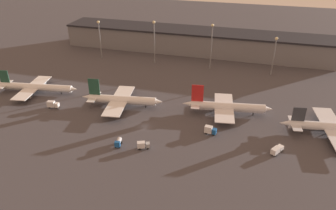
# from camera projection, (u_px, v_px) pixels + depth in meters

# --- Properties ---
(ground) EXTENTS (600.00, 600.00, 0.00)m
(ground) POSITION_uv_depth(u_px,v_px,m) (145.00, 126.00, 150.22)
(ground) COLOR #423F44
(terminal_building) EXTENTS (191.69, 25.91, 16.42)m
(terminal_building) POSITION_uv_depth(u_px,v_px,m) (194.00, 41.00, 238.20)
(terminal_building) COLOR slate
(terminal_building) RESTS_ON ground
(airplane_0) EXTENTS (48.33, 32.07, 12.42)m
(airplane_0) POSITION_uv_depth(u_px,v_px,m) (35.00, 87.00, 179.81)
(airplane_0) COLOR white
(airplane_0) RESTS_ON ground
(airplane_1) EXTENTS (42.08, 34.45, 14.42)m
(airplane_1) POSITION_uv_depth(u_px,v_px,m) (121.00, 100.00, 165.79)
(airplane_1) COLOR white
(airplane_1) RESTS_ON ground
(airplane_2) EXTENTS (43.81, 30.75, 14.51)m
(airplane_2) POSITION_uv_depth(u_px,v_px,m) (227.00, 107.00, 159.03)
(airplane_2) COLOR silver
(airplane_2) RESTS_ON ground
(service_vehicle_0) EXTENTS (5.54, 3.92, 3.19)m
(service_vehicle_0) POSITION_uv_depth(u_px,v_px,m) (143.00, 145.00, 134.24)
(service_vehicle_0) COLOR #9EA3A8
(service_vehicle_0) RESTS_ON ground
(service_vehicle_1) EXTENTS (5.37, 6.86, 2.97)m
(service_vehicle_1) POSITION_uv_depth(u_px,v_px,m) (277.00, 150.00, 131.40)
(service_vehicle_1) COLOR white
(service_vehicle_1) RESTS_ON ground
(service_vehicle_2) EXTENTS (3.03, 5.21, 3.10)m
(service_vehicle_2) POSITION_uv_depth(u_px,v_px,m) (118.00, 142.00, 136.09)
(service_vehicle_2) COLOR #195199
(service_vehicle_2) RESTS_ON ground
(service_vehicle_3) EXTENTS (6.05, 2.89, 3.71)m
(service_vehicle_3) POSITION_uv_depth(u_px,v_px,m) (53.00, 104.00, 164.90)
(service_vehicle_3) COLOR white
(service_vehicle_3) RESTS_ON ground
(service_vehicle_5) EXTENTS (5.43, 2.87, 3.78)m
(service_vehicle_5) POSITION_uv_depth(u_px,v_px,m) (210.00, 130.00, 143.74)
(service_vehicle_5) COLOR #195199
(service_vehicle_5) RESTS_ON ground
(lamp_post_0) EXTENTS (1.80, 1.80, 25.97)m
(lamp_post_0) POSITION_uv_depth(u_px,v_px,m) (100.00, 35.00, 223.30)
(lamp_post_0) COLOR slate
(lamp_post_0) RESTS_ON ground
(lamp_post_1) EXTENTS (1.80, 1.80, 28.56)m
(lamp_post_1) POSITION_uv_depth(u_px,v_px,m) (154.00, 37.00, 213.14)
(lamp_post_1) COLOR slate
(lamp_post_1) RESTS_ON ground
(lamp_post_2) EXTENTS (1.80, 1.80, 29.21)m
(lamp_post_2) POSITION_uv_depth(u_px,v_px,m) (212.00, 41.00, 203.90)
(lamp_post_2) COLOR slate
(lamp_post_2) RESTS_ON ground
(lamp_post_3) EXTENTS (1.80, 1.80, 24.11)m
(lamp_post_3) POSITION_uv_depth(u_px,v_px,m) (275.00, 51.00, 196.02)
(lamp_post_3) COLOR slate
(lamp_post_3) RESTS_ON ground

